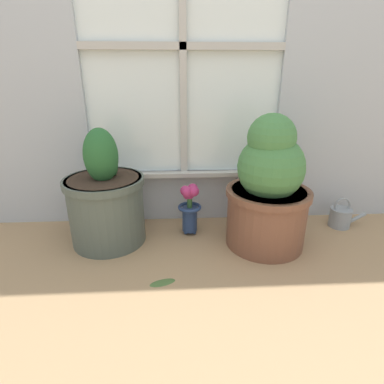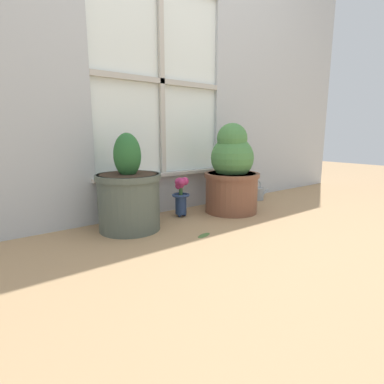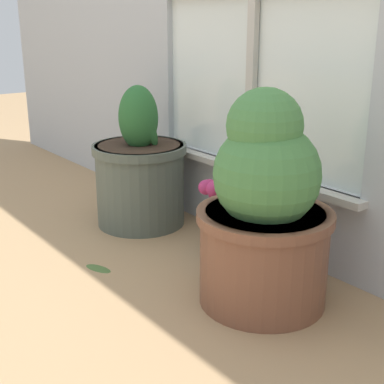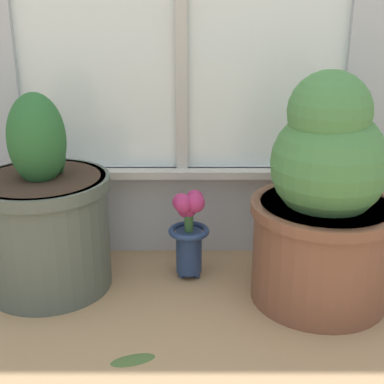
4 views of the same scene
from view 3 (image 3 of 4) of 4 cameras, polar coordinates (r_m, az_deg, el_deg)
The scene contains 5 objects.
ground_plane at distance 1.82m, azimuth -8.76°, elevation -9.44°, with size 10.00×10.00×0.00m, color tan.
potted_plant_left at distance 2.25m, azimuth -5.56°, elevation 2.03°, with size 0.39×0.39×0.59m.
potted_plant_right at distance 1.59m, azimuth 7.76°, elevation -2.17°, with size 0.41×0.41×0.66m.
flower_vase at distance 1.97m, azimuth 2.37°, elevation -1.95°, with size 0.13×0.13×0.28m.
fallen_leaf at distance 1.92m, azimuth -9.97°, elevation -7.96°, with size 0.12×0.08×0.01m.
Camera 3 is at (1.43, -0.77, 0.83)m, focal length 50.00 mm.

